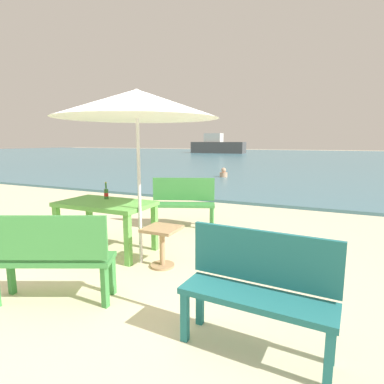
{
  "coord_description": "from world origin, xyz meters",
  "views": [
    {
      "loc": [
        2.27,
        -2.86,
        1.65
      ],
      "look_at": [
        -0.4,
        3.0,
        0.6
      ],
      "focal_mm": 29.19,
      "sensor_mm": 36.0,
      "label": 1
    }
  ],
  "objects": [
    {
      "name": "swimmer_person",
      "position": [
        -2.16,
        10.26,
        0.24
      ],
      "size": [
        0.34,
        0.34,
        0.41
      ],
      "color": "tan",
      "rests_on": "sea_water"
    },
    {
      "name": "patio_umbrella",
      "position": [
        -0.06,
        0.57,
        2.12
      ],
      "size": [
        2.1,
        2.1,
        2.3
      ],
      "color": "silver",
      "rests_on": "ground_plane"
    },
    {
      "name": "ground_plane",
      "position": [
        0.0,
        0.0,
        0.0
      ],
      "size": [
        120.0,
        120.0,
        0.0
      ],
      "primitive_type": "plane",
      "color": "beige"
    },
    {
      "name": "bench_teal_center",
      "position": [
        1.79,
        -0.54,
        0.54
      ],
      "size": [
        1.22,
        0.43,
        0.95
      ],
      "color": "#237275",
      "rests_on": "ground_plane"
    },
    {
      "name": "picnic_table_green",
      "position": [
        -0.79,
        0.75,
        0.65
      ],
      "size": [
        1.4,
        0.8,
        0.76
      ],
      "color": "#60B24C",
      "rests_on": "ground_plane"
    },
    {
      "name": "side_table_wood",
      "position": [
        0.28,
        0.56,
        0.35
      ],
      "size": [
        0.44,
        0.44,
        0.54
      ],
      "color": "tan",
      "rests_on": "ground_plane"
    },
    {
      "name": "sea_water",
      "position": [
        0.0,
        30.0,
        0.04
      ],
      "size": [
        120.0,
        50.0,
        0.08
      ],
      "primitive_type": "cube",
      "color": "teal",
      "rests_on": "ground_plane"
    },
    {
      "name": "bench_green_right",
      "position": [
        -0.26,
        -0.73,
        0.54
      ],
      "size": [
        1.24,
        0.82,
        0.95
      ],
      "color": "#3D8C42",
      "rests_on": "ground_plane"
    },
    {
      "name": "bench_green_left",
      "position": [
        -0.33,
        2.44,
        0.54
      ],
      "size": [
        1.25,
        0.78,
        0.95
      ],
      "color": "#3D8C42",
      "rests_on": "ground_plane"
    },
    {
      "name": "beer_bottle_amber",
      "position": [
        -0.93,
        0.95,
        0.85
      ],
      "size": [
        0.07,
        0.07,
        0.26
      ],
      "color": "#2D662D",
      "rests_on": "picnic_table_green"
    },
    {
      "name": "boat_cargo_ship",
      "position": [
        -11.91,
        36.42,
        1.01
      ],
      "size": [
        7.1,
        1.94,
        2.58
      ],
      "color": "#4C4C4C",
      "rests_on": "sea_water"
    }
  ]
}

